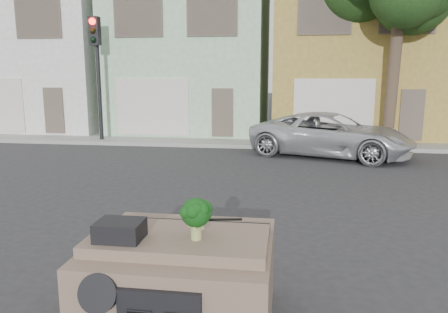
# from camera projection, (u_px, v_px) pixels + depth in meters

# --- Properties ---
(ground_plane) EXTENTS (120.00, 120.00, 0.00)m
(ground_plane) POSITION_uv_depth(u_px,v_px,m) (222.00, 231.00, 7.97)
(ground_plane) COLOR #303033
(ground_plane) RESTS_ON ground
(sidewalk) EXTENTS (40.00, 3.00, 0.15)m
(sidewalk) POSITION_uv_depth(u_px,v_px,m) (259.00, 141.00, 18.17)
(sidewalk) COLOR gray
(sidewalk) RESTS_ON ground
(townhouse_white) EXTENTS (7.20, 8.20, 7.55)m
(townhouse_white) POSITION_uv_depth(u_px,v_px,m) (56.00, 56.00, 22.91)
(townhouse_white) COLOR white
(townhouse_white) RESTS_ON ground
(townhouse_mint) EXTENTS (7.20, 8.20, 7.55)m
(townhouse_mint) POSITION_uv_depth(u_px,v_px,m) (196.00, 55.00, 21.86)
(townhouse_mint) COLOR #A5D3A6
(townhouse_mint) RESTS_ON ground
(townhouse_tan) EXTENTS (7.20, 8.20, 7.55)m
(townhouse_tan) POSITION_uv_depth(u_px,v_px,m) (350.00, 54.00, 20.81)
(townhouse_tan) COLOR #A3873B
(townhouse_tan) RESTS_ON ground
(silver_pickup) EXTENTS (6.01, 4.20, 1.52)m
(silver_pickup) POSITION_uv_depth(u_px,v_px,m) (330.00, 156.00, 15.24)
(silver_pickup) COLOR silver
(silver_pickup) RESTS_ON ground
(traffic_signal) EXTENTS (0.40, 0.40, 5.10)m
(traffic_signal) POSITION_uv_depth(u_px,v_px,m) (98.00, 81.00, 17.65)
(traffic_signal) COLOR black
(traffic_signal) RESTS_ON ground
(tree_near) EXTENTS (4.40, 4.00, 8.50)m
(tree_near) POSITION_uv_depth(u_px,v_px,m) (396.00, 35.00, 16.01)
(tree_near) COLOR #1D3B15
(tree_near) RESTS_ON ground
(car_dashboard) EXTENTS (2.00, 1.80, 1.12)m
(car_dashboard) POSITION_uv_depth(u_px,v_px,m) (183.00, 277.00, 4.95)
(car_dashboard) COLOR #745F4F
(car_dashboard) RESTS_ON ground
(instrument_hump) EXTENTS (0.48, 0.38, 0.20)m
(instrument_hump) POSITION_uv_depth(u_px,v_px,m) (120.00, 230.00, 4.57)
(instrument_hump) COLOR black
(instrument_hump) RESTS_ON car_dashboard
(wiper_arm) EXTENTS (0.69, 0.15, 0.02)m
(wiper_arm) POSITION_uv_depth(u_px,v_px,m) (213.00, 220.00, 5.17)
(wiper_arm) COLOR black
(wiper_arm) RESTS_ON car_dashboard
(broccoli) EXTENTS (0.53, 0.53, 0.46)m
(broccoli) POSITION_uv_depth(u_px,v_px,m) (196.00, 218.00, 4.55)
(broccoli) COLOR #0D360E
(broccoli) RESTS_ON car_dashboard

